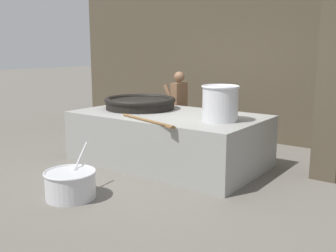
# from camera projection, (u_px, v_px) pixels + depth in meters

# --- Properties ---
(ground_plane) EXTENTS (60.00, 60.00, 0.00)m
(ground_plane) POSITION_uv_depth(u_px,v_px,m) (168.00, 163.00, 6.66)
(ground_plane) COLOR #666059
(back_wall) EXTENTS (8.79, 0.24, 4.07)m
(back_wall) POSITION_uv_depth(u_px,v_px,m) (239.00, 42.00, 8.27)
(back_wall) COLOR #4C4233
(back_wall) RESTS_ON ground_plane
(support_pillar) EXTENTS (0.37, 0.37, 4.07)m
(support_pillar) POSITION_uv_depth(u_px,v_px,m) (336.00, 39.00, 5.48)
(support_pillar) COLOR #4C4233
(support_pillar) RESTS_ON ground_plane
(hearth_platform) EXTENTS (3.11, 1.77, 0.84)m
(hearth_platform) POSITION_uv_depth(u_px,v_px,m) (168.00, 138.00, 6.58)
(hearth_platform) COLOR gray
(hearth_platform) RESTS_ON ground_plane
(giant_wok_near) EXTENTS (1.26, 1.26, 0.21)m
(giant_wok_near) POSITION_uv_depth(u_px,v_px,m) (140.00, 103.00, 7.00)
(giant_wok_near) COLOR black
(giant_wok_near) RESTS_ON hearth_platform
(stock_pot) EXTENTS (0.57, 0.57, 0.53)m
(stock_pot) POSITION_uv_depth(u_px,v_px,m) (220.00, 102.00, 5.80)
(stock_pot) COLOR silver
(stock_pot) RESTS_ON hearth_platform
(stirring_paddle) EXTENTS (1.23, 0.42, 0.04)m
(stirring_paddle) POSITION_uv_depth(u_px,v_px,m) (149.00, 121.00, 5.73)
(stirring_paddle) COLOR brown
(stirring_paddle) RESTS_ON hearth_platform
(cook) EXTENTS (0.36, 0.55, 1.47)m
(cook) POSITION_uv_depth(u_px,v_px,m) (179.00, 106.00, 7.75)
(cook) COLOR brown
(cook) RESTS_ON ground_plane
(prep_bowl_vegetables) EXTENTS (0.67, 0.84, 0.62)m
(prep_bowl_vegetables) POSITION_uv_depth(u_px,v_px,m) (70.00, 183.00, 5.05)
(prep_bowl_vegetables) COLOR silver
(prep_bowl_vegetables) RESTS_ON ground_plane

